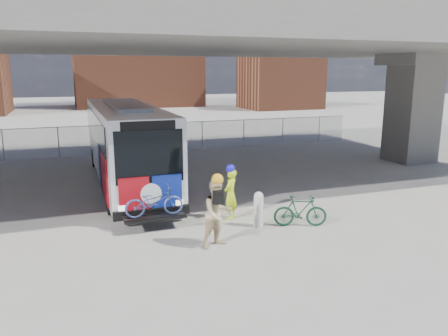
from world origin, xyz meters
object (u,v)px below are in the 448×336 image
cyclist_tan (218,212)px  bus (125,138)px  bollard (258,208)px  cyclist_hivis (230,193)px  bike_parked (300,211)px

cyclist_tan → bus: bearing=82.3°
bus → bollard: bearing=-65.8°
bollard → cyclist_hivis: 1.25m
bus → cyclist_tan: size_ratio=5.85×
bus → cyclist_tan: bearing=-80.1°
cyclist_tan → cyclist_hivis: bearing=43.1°
bus → cyclist_hivis: 6.97m
bus → bike_parked: (4.62, -7.83, -1.58)m
bus → cyclist_tan: 8.69m
cyclist_hivis → bike_parked: size_ratio=1.11×
bollard → bike_parked: 1.40m
bike_parked → cyclist_hivis: bearing=71.9°
bus → cyclist_hivis: (2.72, -6.31, -1.16)m
bike_parked → bollard: bearing=91.3°
bus → bike_parked: bearing=-59.4°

